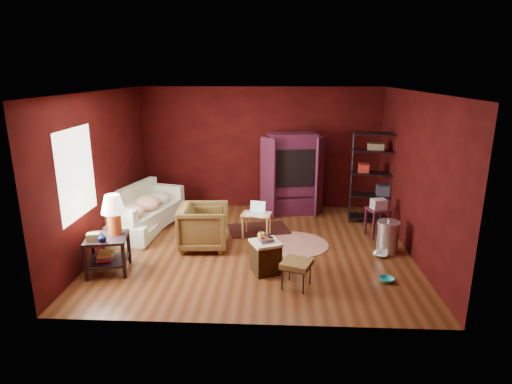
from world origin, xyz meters
The scene contains 18 objects.
room centered at (-0.04, -0.01, 1.40)m, with size 5.54×5.04×2.84m.
sofa centered at (-2.31, 0.76, 0.39)m, with size 2.01×0.59×0.79m, color white.
armchair centered at (-0.94, -0.05, 0.44)m, with size 0.86×0.80×0.88m, color black.
pet_bowl_steel centered at (2.21, -0.31, 0.13)m, with size 0.25×0.06×0.25m, color silver.
pet_bowl_turquoise centered at (2.09, -1.25, 0.11)m, with size 0.23×0.07×0.23m, color #28BBB9.
vase centered at (-2.30, -1.31, 0.67)m, with size 0.14×0.15×0.14m, color #0B1639.
mug centered at (0.14, -1.01, 0.64)m, with size 0.12×0.09×0.12m, color #FFF07C.
side_table centered at (-2.26, -1.03, 0.75)m, with size 0.75×0.75×1.25m.
sofa_cushions centered at (-2.33, 0.79, 0.40)m, with size 1.25×2.07×0.81m.
hamper centered at (0.22, -1.00, 0.27)m, with size 0.56×0.56×0.60m.
footstool centered at (0.69, -1.48, 0.37)m, with size 0.53×0.53×0.42m.
rug_round centered at (0.73, 0.16, 0.01)m, with size 1.37×1.37×0.01m.
rug_oriental centered at (0.02, 0.90, 0.02)m, with size 1.34×1.05×0.01m.
laptop_desk centered at (-0.01, 0.54, 0.42)m, with size 0.61×0.50×0.68m.
tv_armoire centered at (0.71, 2.01, 0.95)m, with size 1.42×0.91×1.82m.
wire_shelving centered at (2.42, 1.52, 1.06)m, with size 0.99×0.53×1.92m.
small_stand centered at (2.34, 0.65, 0.57)m, with size 0.47×0.47×0.76m.
trash_can centered at (2.35, -0.14, 0.30)m, with size 0.53×0.53×0.63m.
Camera 1 is at (0.37, -7.30, 3.13)m, focal length 30.00 mm.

